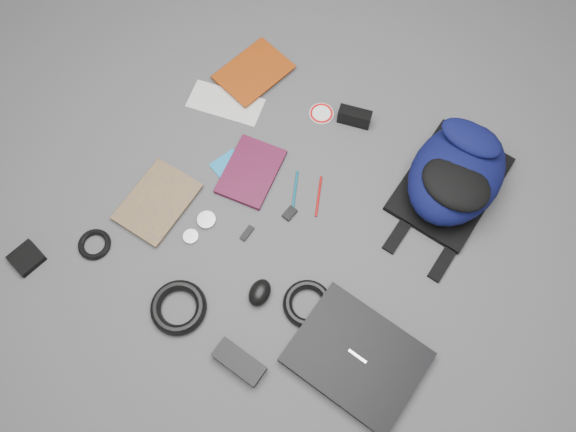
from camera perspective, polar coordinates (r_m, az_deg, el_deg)
The scene contains 22 objects.
ground at distance 1.70m, azimuth 0.00°, elevation -0.25°, with size 4.00×4.00×0.00m, color #4F4F51.
backpack at distance 1.75m, azimuth 16.77°, elevation 4.19°, with size 0.28×0.41×0.17m, color black, non-canonical shape.
laptop at distance 1.59m, azimuth 7.00°, elevation -14.05°, with size 0.34×0.27×0.03m, color black.
textbook_red at distance 2.00m, azimuth -5.30°, elevation 15.78°, with size 0.17×0.23×0.03m, color maroon.
comic_book at distance 1.80m, azimuth -15.30°, elevation 2.76°, with size 0.18×0.24×0.02m, color gold.
envelope at distance 1.91m, azimuth -6.36°, elevation 11.33°, with size 0.24×0.11×0.00m, color silver.
dvd_case at distance 1.76m, azimuth -3.79°, elevation 4.53°, with size 0.15×0.22×0.02m, color #3B0B20.
compact_camera at distance 1.85m, azimuth 6.77°, elevation 9.97°, with size 0.11×0.04×0.06m, color black.
sticker_disc at distance 1.88m, azimuth 3.42°, elevation 10.36°, with size 0.08×0.08×0.00m, color white.
pen_teal at distance 1.74m, azimuth 0.70°, elevation 2.45°, with size 0.01×0.01×0.14m, color #0B5166.
pen_red at distance 1.73m, azimuth 3.13°, elevation 2.01°, with size 0.01×0.01×0.14m, color #9E0C0C.
id_badge at distance 1.79m, azimuth -6.27°, elevation 5.34°, with size 0.06×0.09×0.00m, color #1879B7.
usb_black at distance 1.69m, azimuth -4.19°, elevation -1.74°, with size 0.02×0.05×0.01m, color black.
key_fob at distance 1.70m, azimuth 0.17°, elevation 0.27°, with size 0.03×0.04×0.01m, color black.
mouse at distance 1.61m, azimuth -2.89°, elevation -7.78°, with size 0.06×0.08×0.04m, color black.
headphone_left at distance 1.70m, azimuth -9.84°, elevation -2.08°, with size 0.05×0.05×0.01m, color silver.
headphone_right at distance 1.71m, azimuth -8.28°, elevation -0.42°, with size 0.06×0.06×0.01m, color #A7A7A9.
cable_coil at distance 1.61m, azimuth 1.99°, elevation -8.90°, with size 0.14×0.14×0.03m, color black.
power_brick at distance 1.58m, azimuth -4.97°, elevation -14.56°, with size 0.15×0.06×0.04m, color black.
power_cord_coil at distance 1.64m, azimuth -11.06°, elevation -9.10°, with size 0.16×0.16×0.03m, color black.
pouch at distance 1.82m, azimuth -25.03°, elevation -3.90°, with size 0.08×0.08×0.02m, color black.
earbud_coil at distance 1.76m, azimuth -19.06°, elevation -2.74°, with size 0.10×0.10×0.02m, color black.
Camera 1 is at (0.30, -0.56, 1.58)m, focal length 35.00 mm.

